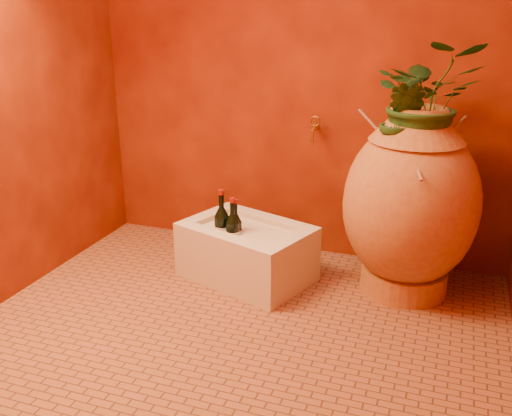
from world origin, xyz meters
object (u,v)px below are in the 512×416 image
at_px(stone_basin, 247,253).
at_px(wall_tap, 314,128).
at_px(wine_bottle_b, 233,233).
at_px(amphora, 410,203).
at_px(wine_bottle_c, 236,232).
at_px(wine_bottle_a, 222,228).

distance_m(stone_basin, wall_tap, 0.82).
distance_m(wine_bottle_b, wall_tap, 0.78).
bearing_deg(stone_basin, amphora, 10.13).
distance_m(wine_bottle_c, wall_tap, 0.76).
bearing_deg(amphora, wine_bottle_c, -168.26).
bearing_deg(wall_tap, stone_basin, -121.26).
xyz_separation_m(stone_basin, wine_bottle_c, (-0.05, -0.04, 0.13)).
bearing_deg(wine_bottle_c, amphora, 11.74).
height_order(wine_bottle_a, wine_bottle_b, wine_bottle_a).
relative_size(stone_basin, wine_bottle_a, 2.29).
xyz_separation_m(wine_bottle_a, wine_bottle_b, (0.07, -0.02, -0.01)).
xyz_separation_m(wine_bottle_a, wall_tap, (0.39, 0.48, 0.50)).
height_order(wine_bottle_c, wall_tap, wall_tap).
bearing_deg(wine_bottle_b, wall_tap, 57.67).
distance_m(amphora, stone_basin, 0.93).
bearing_deg(wine_bottle_c, wine_bottle_a, -169.99).
height_order(amphora, wall_tap, amphora).
bearing_deg(amphora, wine_bottle_b, -166.21).
xyz_separation_m(stone_basin, wine_bottle_a, (-0.13, -0.05, 0.15)).
relative_size(wine_bottle_a, wall_tap, 2.37).
bearing_deg(wall_tap, wine_bottle_c, -123.96).
xyz_separation_m(stone_basin, wine_bottle_b, (-0.06, -0.07, 0.14)).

